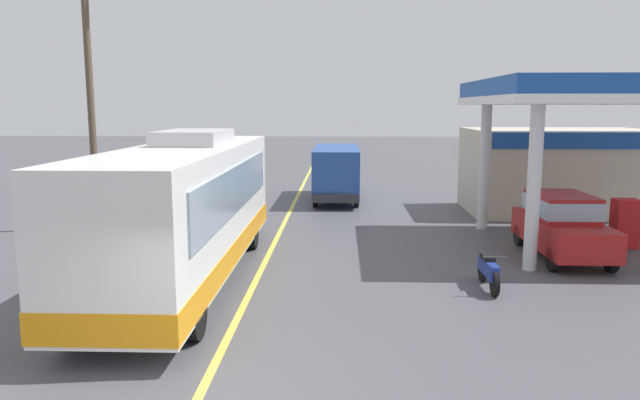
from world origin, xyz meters
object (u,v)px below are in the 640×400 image
(coach_bus_main, at_px, (187,212))
(car_at_pump, at_px, (562,222))
(motorcycle_parked_forecourt, at_px, (488,270))
(pedestrian_near_pump, at_px, (534,205))
(minibus_opposing_lane, at_px, (336,168))

(coach_bus_main, height_order, car_at_pump, coach_bus_main)
(car_at_pump, bearing_deg, motorcycle_parked_forecourt, -131.97)
(motorcycle_parked_forecourt, height_order, pedestrian_near_pump, pedestrian_near_pump)
(minibus_opposing_lane, distance_m, motorcycle_parked_forecourt, 14.04)
(pedestrian_near_pump, bearing_deg, minibus_opposing_lane, 134.84)
(coach_bus_main, bearing_deg, car_at_pump, 14.50)
(minibus_opposing_lane, distance_m, pedestrian_near_pump, 9.76)
(car_at_pump, relative_size, minibus_opposing_lane, 0.69)
(car_at_pump, distance_m, motorcycle_parked_forecourt, 4.26)
(minibus_opposing_lane, relative_size, motorcycle_parked_forecourt, 3.41)
(coach_bus_main, xyz_separation_m, car_at_pump, (10.16, 2.63, -0.71))
(car_at_pump, distance_m, pedestrian_near_pump, 3.46)
(motorcycle_parked_forecourt, bearing_deg, minibus_opposing_lane, 105.50)
(coach_bus_main, distance_m, car_at_pump, 10.52)
(coach_bus_main, height_order, minibus_opposing_lane, coach_bus_main)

